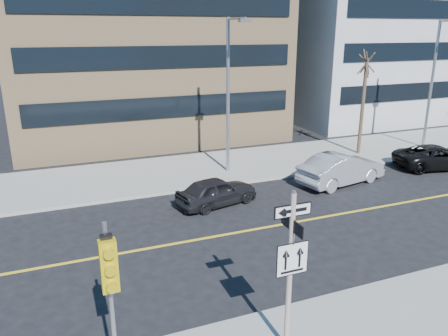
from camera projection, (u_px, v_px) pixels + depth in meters
name	position (u px, v px, depth m)	size (l,w,h in m)	color
ground	(244.00, 297.00, 12.89)	(120.00, 120.00, 0.00)	black
far_sidewalk	(411.00, 144.00, 29.86)	(66.00, 6.00, 0.15)	#98968E
road_centerline	(440.00, 196.00, 20.68)	(40.00, 0.14, 0.01)	yellow
sign_pole	(290.00, 264.00, 9.93)	(0.92, 0.92, 4.06)	white
traffic_signal	(110.00, 280.00, 8.20)	(0.32, 0.45, 4.00)	gray
parked_car_a	(217.00, 191.00, 19.49)	(3.77, 1.52, 1.28)	black
parked_car_b	(341.00, 169.00, 22.17)	(4.81, 1.68, 1.58)	gray
parked_car_c	(437.00, 157.00, 24.72)	(4.77, 2.20, 1.32)	black
streetlight_a	(230.00, 87.00, 22.39)	(0.55, 2.25, 8.00)	gray
streetlight_b	(436.00, 76.00, 27.35)	(0.55, 2.25, 8.00)	gray
street_tree_west	(366.00, 65.00, 25.83)	(1.80, 1.80, 6.35)	#3E3024
building_brick	(134.00, 10.00, 33.01)	(18.00, 18.00, 18.00)	tan
building_grey_mid	(374.00, 30.00, 40.37)	(20.00, 16.00, 15.00)	#AAAEB0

